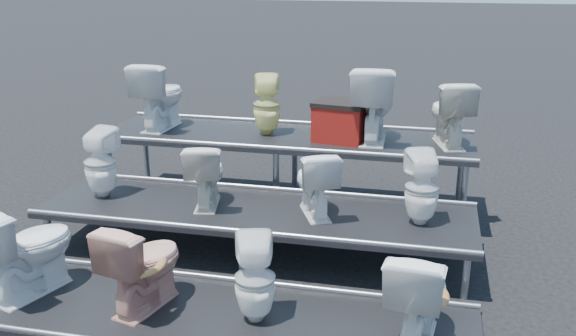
% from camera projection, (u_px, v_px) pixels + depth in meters
% --- Properties ---
extents(ground, '(80.00, 80.00, 0.00)m').
position_uv_depth(ground, '(257.00, 252.00, 6.37)').
color(ground, black).
rests_on(ground, ground).
extents(tier_front, '(4.20, 1.20, 0.06)m').
position_uv_depth(tier_front, '(213.00, 317.00, 5.16)').
color(tier_front, black).
rests_on(tier_front, ground).
extents(tier_mid, '(4.20, 1.20, 0.46)m').
position_uv_depth(tier_mid, '(256.00, 231.00, 6.30)').
color(tier_mid, black).
rests_on(tier_mid, ground).
extents(tier_back, '(4.20, 1.20, 0.86)m').
position_uv_depth(tier_back, '(286.00, 171.00, 7.45)').
color(tier_back, black).
rests_on(tier_back, ground).
extents(toilet_0, '(0.70, 0.92, 0.83)m').
position_uv_depth(toilet_0, '(27.00, 247.00, 5.37)').
color(toilet_0, white).
rests_on(toilet_0, tier_front).
extents(toilet_1, '(0.59, 0.83, 0.76)m').
position_uv_depth(toilet_1, '(143.00, 264.00, 5.16)').
color(toilet_1, tan).
rests_on(toilet_1, tier_front).
extents(toilet_2, '(0.40, 0.41, 0.71)m').
position_uv_depth(toilet_2, '(255.00, 279.00, 4.97)').
color(toilet_2, white).
rests_on(toilet_2, tier_front).
extents(toilet_3, '(0.51, 0.79, 0.76)m').
position_uv_depth(toilet_3, '(418.00, 293.00, 4.70)').
color(toilet_3, white).
rests_on(toilet_3, tier_front).
extents(toilet_4, '(0.37, 0.37, 0.71)m').
position_uv_depth(toilet_4, '(100.00, 163.00, 6.46)').
color(toilet_4, white).
rests_on(toilet_4, tier_mid).
extents(toilet_5, '(0.48, 0.69, 0.65)m').
position_uv_depth(toilet_5, '(206.00, 174.00, 6.24)').
color(toilet_5, silver).
rests_on(toilet_5, tier_mid).
extents(toilet_6, '(0.58, 0.72, 0.64)m').
position_uv_depth(toilet_6, '(315.00, 182.00, 6.01)').
color(toilet_6, white).
rests_on(toilet_6, tier_mid).
extents(toilet_7, '(0.39, 0.39, 0.69)m').
position_uv_depth(toilet_7, '(422.00, 188.00, 5.79)').
color(toilet_7, white).
rests_on(toilet_7, tier_mid).
extents(toilet_8, '(0.49, 0.80, 0.79)m').
position_uv_depth(toilet_8, '(159.00, 95.00, 7.51)').
color(toilet_8, white).
rests_on(toilet_8, tier_back).
extents(toilet_9, '(0.38, 0.38, 0.68)m').
position_uv_depth(toilet_9, '(267.00, 105.00, 7.25)').
color(toilet_9, '#E8E78E').
rests_on(toilet_9, tier_back).
extents(toilet_10, '(0.49, 0.84, 0.84)m').
position_uv_depth(toilet_10, '(373.00, 103.00, 6.98)').
color(toilet_10, white).
rests_on(toilet_10, tier_back).
extents(toilet_11, '(0.56, 0.77, 0.71)m').
position_uv_depth(toilet_11, '(450.00, 113.00, 6.82)').
color(toilet_11, silver).
rests_on(toilet_11, tier_back).
extents(red_crate, '(0.61, 0.52, 0.39)m').
position_uv_depth(red_crate, '(341.00, 123.00, 7.04)').
color(red_crate, maroon).
rests_on(red_crate, tier_back).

